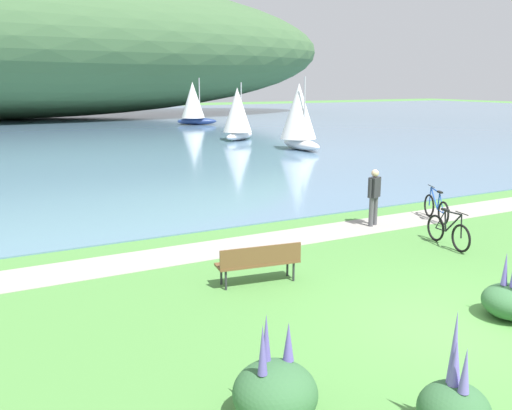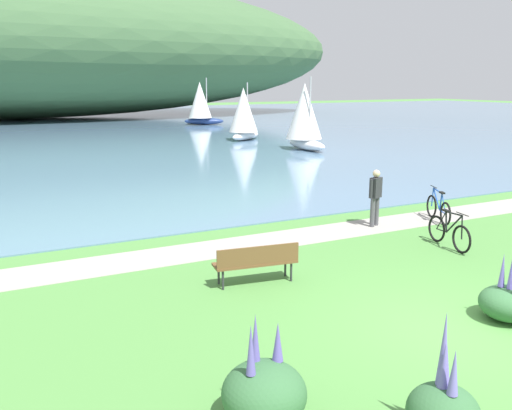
{
  "view_description": "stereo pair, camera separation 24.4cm",
  "coord_description": "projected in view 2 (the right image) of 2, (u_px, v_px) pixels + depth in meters",
  "views": [
    {
      "loc": [
        -7.14,
        -6.17,
        4.21
      ],
      "look_at": [
        -0.59,
        6.31,
        1.0
      ],
      "focal_mm": 37.91,
      "sensor_mm": 36.0,
      "label": 1
    },
    {
      "loc": [
        -6.93,
        -6.28,
        4.21
      ],
      "look_at": [
        -0.59,
        6.31,
        1.0
      ],
      "focal_mm": 37.91,
      "sensor_mm": 36.0,
      "label": 2
    }
  ],
  "objects": [
    {
      "name": "sailboat_nearest_to_shore",
      "position": [
        305.0,
        116.0,
        33.85
      ],
      "size": [
        2.29,
        3.84,
        4.51
      ],
      "color": "white",
      "rests_on": "bay_water"
    },
    {
      "name": "bay_water",
      "position": [
        64.0,
        127.0,
        51.07
      ],
      "size": [
        180.0,
        80.0,
        0.04
      ],
      "primitive_type": "cube",
      "color": "#5B7F9E",
      "rests_on": "ground"
    },
    {
      "name": "bicycle_leaning_near_bench",
      "position": [
        449.0,
        232.0,
        14.03
      ],
      "size": [
        0.37,
        1.75,
        1.01
      ],
      "color": "black",
      "rests_on": "ground"
    },
    {
      "name": "distant_hillside",
      "position": [
        13.0,
        45.0,
        61.22
      ],
      "size": [
        81.86,
        28.0,
        16.58
      ],
      "primitive_type": "ellipsoid",
      "color": "#42663D",
      "rests_on": "bay_water"
    },
    {
      "name": "echium_bush_closest_to_camera",
      "position": [
        508.0,
        301.0,
        9.75
      ],
      "size": [
        1.01,
        1.01,
        1.43
      ],
      "color": "#386B3D",
      "rests_on": "ground"
    },
    {
      "name": "person_at_shoreline",
      "position": [
        375.0,
        194.0,
        15.94
      ],
      "size": [
        0.57,
        0.34,
        1.71
      ],
      "color": "#4C4C51",
      "rests_on": "ground"
    },
    {
      "name": "sailboat_mid_bay",
      "position": [
        200.0,
        103.0,
        53.66
      ],
      "size": [
        4.0,
        3.08,
        4.58
      ],
      "color": "navy",
      "rests_on": "bay_water"
    },
    {
      "name": "shoreline_path",
      "position": [
        278.0,
        240.0,
        14.77
      ],
      "size": [
        60.0,
        1.5,
        0.01
      ],
      "primitive_type": "cube",
      "color": "#A39E93",
      "rests_on": "ground"
    },
    {
      "name": "echium_bush_mid_cluster",
      "position": [
        264.0,
        392.0,
        6.78
      ],
      "size": [
        1.08,
        1.08,
        1.4
      ],
      "color": "#386B3D",
      "rests_on": "ground"
    },
    {
      "name": "bicycle_beside_path",
      "position": [
        438.0,
        209.0,
        16.66
      ],
      "size": [
        0.72,
        1.66,
        1.01
      ],
      "color": "black",
      "rests_on": "ground"
    },
    {
      "name": "ground_plane",
      "position": [
        448.0,
        329.0,
        9.44
      ],
      "size": [
        200.0,
        200.0,
        0.0
      ],
      "primitive_type": "plane",
      "color": "#518E42"
    },
    {
      "name": "park_bench_near_camera",
      "position": [
        256.0,
        261.0,
        11.43
      ],
      "size": [
        1.85,
        0.72,
        0.88
      ],
      "color": "brown",
      "rests_on": "ground"
    },
    {
      "name": "echium_bush_beside_closest",
      "position": [
        443.0,
        408.0,
        6.47
      ],
      "size": [
        0.88,
        0.88,
        1.61
      ],
      "color": "#386B3D",
      "rests_on": "ground"
    },
    {
      "name": "sailboat_toward_hillside",
      "position": [
        244.0,
        113.0,
        39.23
      ],
      "size": [
        3.45,
        3.1,
        4.15
      ],
      "color": "white",
      "rests_on": "bay_water"
    }
  ]
}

